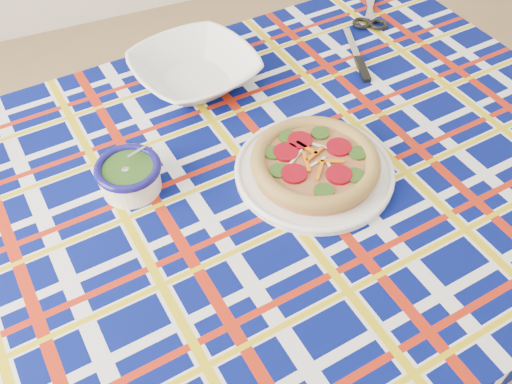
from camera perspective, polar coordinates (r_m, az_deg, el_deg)
name	(u,v)px	position (r m, az deg, el deg)	size (l,w,h in m)	color
floor	(303,312)	(1.89, 4.72, -11.89)	(4.00, 4.00, 0.00)	#90714A
dining_table	(232,220)	(1.18, -2.43, -2.81)	(1.79, 1.23, 0.79)	brown
tablecloth	(231,212)	(1.16, -2.47, -2.00)	(1.72, 1.09, 0.11)	#040D55
main_focaccia_plate	(315,163)	(1.14, 5.93, 2.94)	(0.33, 0.33, 0.06)	#A9653C
pesto_bowl	(129,174)	(1.13, -12.57, 1.77)	(0.13, 0.13, 0.08)	#193A0F
serving_bowl	(195,71)	(1.37, -6.15, 11.99)	(0.28, 0.28, 0.07)	white
table_knife	(352,44)	(1.53, 9.62, 14.40)	(0.25, 0.02, 0.01)	silver
kitchen_scissors	(370,8)	(1.68, 11.36, 17.61)	(0.21, 0.10, 0.02)	silver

